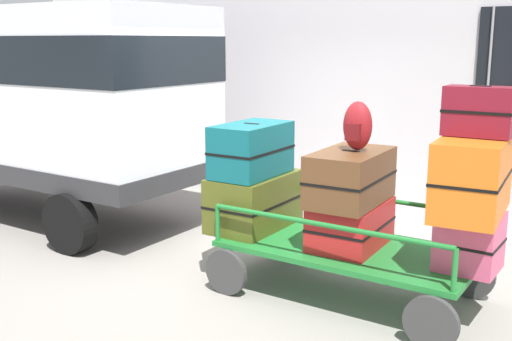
{
  "coord_description": "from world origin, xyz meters",
  "views": [
    {
      "loc": [
        3.42,
        -5.21,
        2.37
      ],
      "look_at": [
        0.12,
        -0.18,
        1.09
      ],
      "focal_mm": 43.17,
      "sensor_mm": 36.0,
      "label": 1
    }
  ],
  "objects_px": {
    "suitcase_midleft_middle": "(351,177)",
    "suitcase_center_middle": "(472,176)",
    "van": "(47,92)",
    "suitcase_left_bottom": "(254,201)",
    "suitcase_center_bottom": "(469,241)",
    "suitcase_center_top": "(479,111)",
    "suitcase_left_middle": "(252,149)",
    "suitcase_midleft_bottom": "(351,224)",
    "luggage_cart": "(348,255)",
    "backpack": "(357,126)"
  },
  "relations": [
    {
      "from": "suitcase_midleft_middle",
      "to": "suitcase_center_middle",
      "type": "distance_m",
      "value": 1.09
    },
    {
      "from": "van",
      "to": "suitcase_left_bottom",
      "type": "xyz_separation_m",
      "value": [
        3.5,
        -0.28,
        -0.94
      ]
    },
    {
      "from": "suitcase_center_bottom",
      "to": "suitcase_center_top",
      "type": "bearing_deg",
      "value": -90.0
    },
    {
      "from": "suitcase_midleft_middle",
      "to": "suitcase_left_middle",
      "type": "bearing_deg",
      "value": -179.77
    },
    {
      "from": "suitcase_left_middle",
      "to": "suitcase_left_bottom",
      "type": "bearing_deg",
      "value": 90.0
    },
    {
      "from": "suitcase_center_top",
      "to": "suitcase_center_bottom",
      "type": "bearing_deg",
      "value": 90.0
    },
    {
      "from": "suitcase_midleft_bottom",
      "to": "suitcase_left_bottom",
      "type": "bearing_deg",
      "value": 179.67
    },
    {
      "from": "luggage_cart",
      "to": "suitcase_left_bottom",
      "type": "height_order",
      "value": "suitcase_left_bottom"
    },
    {
      "from": "luggage_cart",
      "to": "suitcase_center_bottom",
      "type": "relative_size",
      "value": 4.8
    },
    {
      "from": "backpack",
      "to": "suitcase_left_bottom",
      "type": "bearing_deg",
      "value": 179.65
    },
    {
      "from": "suitcase_left_bottom",
      "to": "suitcase_center_middle",
      "type": "height_order",
      "value": "suitcase_center_middle"
    },
    {
      "from": "suitcase_left_middle",
      "to": "suitcase_midleft_bottom",
      "type": "xyz_separation_m",
      "value": [
        1.08,
        0.04,
        -0.6
      ]
    },
    {
      "from": "backpack",
      "to": "suitcase_left_middle",
      "type": "bearing_deg",
      "value": -177.78
    },
    {
      "from": "van",
      "to": "suitcase_center_top",
      "type": "relative_size",
      "value": 8.26
    },
    {
      "from": "luggage_cart",
      "to": "suitcase_center_bottom",
      "type": "xyz_separation_m",
      "value": [
        1.08,
        0.01,
        0.33
      ]
    },
    {
      "from": "van",
      "to": "suitcase_midleft_bottom",
      "type": "height_order",
      "value": "van"
    },
    {
      "from": "suitcase_midleft_bottom",
      "to": "suitcase_center_middle",
      "type": "bearing_deg",
      "value": -3.84
    },
    {
      "from": "van",
      "to": "suitcase_center_middle",
      "type": "distance_m",
      "value": 5.68
    },
    {
      "from": "suitcase_midleft_middle",
      "to": "suitcase_center_top",
      "type": "relative_size",
      "value": 1.8
    },
    {
      "from": "luggage_cart",
      "to": "suitcase_center_bottom",
      "type": "height_order",
      "value": "suitcase_center_bottom"
    },
    {
      "from": "suitcase_center_top",
      "to": "suitcase_left_bottom",
      "type": "bearing_deg",
      "value": 179.18
    },
    {
      "from": "suitcase_left_middle",
      "to": "suitcase_center_middle",
      "type": "relative_size",
      "value": 0.86
    },
    {
      "from": "suitcase_midleft_bottom",
      "to": "backpack",
      "type": "distance_m",
      "value": 0.92
    },
    {
      "from": "suitcase_midleft_middle",
      "to": "backpack",
      "type": "distance_m",
      "value": 0.47
    },
    {
      "from": "luggage_cart",
      "to": "suitcase_center_middle",
      "type": "xyz_separation_m",
      "value": [
        1.08,
        -0.04,
        0.9
      ]
    },
    {
      "from": "suitcase_center_middle",
      "to": "suitcase_center_top",
      "type": "height_order",
      "value": "suitcase_center_top"
    },
    {
      "from": "suitcase_left_bottom",
      "to": "backpack",
      "type": "relative_size",
      "value": 2.32
    },
    {
      "from": "suitcase_center_bottom",
      "to": "backpack",
      "type": "relative_size",
      "value": 1.14
    },
    {
      "from": "luggage_cart",
      "to": "suitcase_midleft_middle",
      "type": "relative_size",
      "value": 2.45
    },
    {
      "from": "van",
      "to": "luggage_cart",
      "type": "relative_size",
      "value": 1.88
    },
    {
      "from": "suitcase_left_middle",
      "to": "suitcase_center_middle",
      "type": "bearing_deg",
      "value": -0.76
    },
    {
      "from": "suitcase_left_bottom",
      "to": "suitcase_midleft_middle",
      "type": "height_order",
      "value": "suitcase_midleft_middle"
    },
    {
      "from": "van",
      "to": "suitcase_left_middle",
      "type": "height_order",
      "value": "van"
    },
    {
      "from": "suitcase_midleft_middle",
      "to": "suitcase_center_bottom",
      "type": "xyz_separation_m",
      "value": [
        1.08,
        0.02,
        -0.42
      ]
    },
    {
      "from": "luggage_cart",
      "to": "suitcase_left_middle",
      "type": "xyz_separation_m",
      "value": [
        -1.08,
        -0.01,
        0.9
      ]
    },
    {
      "from": "backpack",
      "to": "luggage_cart",
      "type": "bearing_deg",
      "value": -134.21
    },
    {
      "from": "van",
      "to": "luggage_cart",
      "type": "height_order",
      "value": "van"
    },
    {
      "from": "suitcase_left_bottom",
      "to": "van",
      "type": "bearing_deg",
      "value": 175.35
    },
    {
      "from": "suitcase_midleft_middle",
      "to": "backpack",
      "type": "height_order",
      "value": "backpack"
    },
    {
      "from": "suitcase_midleft_middle",
      "to": "suitcase_center_top",
      "type": "distance_m",
      "value": 1.27
    },
    {
      "from": "van",
      "to": "suitcase_midleft_middle",
      "type": "xyz_separation_m",
      "value": [
        4.58,
        -0.33,
        -0.55
      ]
    },
    {
      "from": "suitcase_center_middle",
      "to": "backpack",
      "type": "bearing_deg",
      "value": 176.08
    },
    {
      "from": "suitcase_left_middle",
      "to": "van",
      "type": "bearing_deg",
      "value": 174.54
    },
    {
      "from": "van",
      "to": "suitcase_left_bottom",
      "type": "bearing_deg",
      "value": -4.65
    },
    {
      "from": "suitcase_midleft_bottom",
      "to": "van",
      "type": "bearing_deg",
      "value": 176.36
    },
    {
      "from": "luggage_cart",
      "to": "suitcase_midleft_middle",
      "type": "bearing_deg",
      "value": -90.0
    },
    {
      "from": "suitcase_midleft_bottom",
      "to": "suitcase_center_bottom",
      "type": "distance_m",
      "value": 1.08
    },
    {
      "from": "suitcase_midleft_bottom",
      "to": "suitcase_center_top",
      "type": "xyz_separation_m",
      "value": [
        1.08,
        -0.02,
        1.12
      ]
    },
    {
      "from": "van",
      "to": "luggage_cart",
      "type": "xyz_separation_m",
      "value": [
        4.58,
        -0.32,
        -1.3
      ]
    },
    {
      "from": "van",
      "to": "suitcase_center_top",
      "type": "distance_m",
      "value": 5.66
    }
  ]
}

